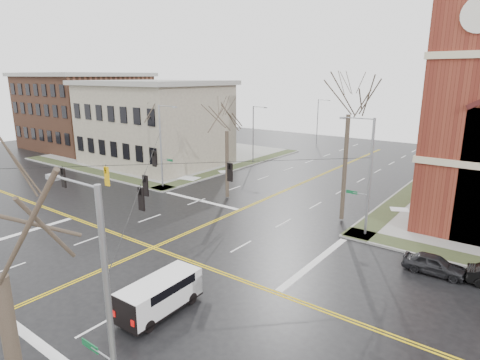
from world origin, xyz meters
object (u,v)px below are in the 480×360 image
Objects in this scene: signal_pole_se at (106,314)px; signal_pole_ne at (368,174)px; streetlight_north_a at (254,132)px; streetlight_north_b at (318,120)px; tree_ne at (349,107)px; signal_pole_nw at (162,144)px; cargo_van at (162,292)px; tree_nw_near at (227,127)px; tree_nw_far at (157,114)px; parked_car_a at (434,264)px.

signal_pole_ne is at bearing 90.00° from signal_pole_se.
streetlight_north_a and streetlight_north_b have the same top height.
streetlight_north_a is 24.63m from tree_ne.
streetlight_north_b is (0.67, 36.50, -0.48)m from signal_pole_nw.
streetlight_north_b reaches higher than cargo_van.
tree_ne reaches higher than signal_pole_ne.
signal_pole_ne is 1.00× the size of signal_pole_se.
signal_pole_ne is 1.86× the size of cargo_van.
streetlight_north_a is at bearing 143.10° from signal_pole_ne.
tree_nw_near reaches higher than signal_pole_nw.
tree_nw_far is at bearing -97.16° from streetlight_north_b.
tree_ne reaches higher than tree_nw_far.
tree_nw_far reaches higher than parked_car_a.
streetlight_north_a is (-21.97, 39.50, -0.48)m from signal_pole_se.
tree_ne is (2.08, 18.68, 8.58)m from cargo_van.
signal_pole_ne reaches higher than streetlight_north_a.
signal_pole_ne is 8.09m from parked_car_a.
tree_nw_far is (-4.24, -33.75, 3.30)m from streetlight_north_b.
tree_nw_near is at bearing -175.88° from tree_ne.
tree_ne is (11.94, 0.86, 2.36)m from tree_nw_near.
signal_pole_se is 0.67× the size of tree_ne.
tree_nw_near reaches higher than signal_pole_se.
signal_pole_se is at bearing -90.00° from signal_pole_ne.
signal_pole_nw is 1.12× the size of streetlight_north_a.
tree_nw_near reaches higher than streetlight_north_a.
signal_pole_nw is 0.89× the size of tree_nw_near.
signal_pole_ne is 22.64m from signal_pole_nw.
streetlight_north_a is at bearing 115.78° from tree_nw_near.
signal_pole_se is 1.86× the size of cargo_van.
signal_pole_nw reaches higher than streetlight_north_b.
tree_ne is (19.31, -34.39, 5.19)m from streetlight_north_b.
cargo_van is at bearing 126.41° from signal_pole_se.
tree_nw_far is (-26.22, 25.75, 2.82)m from signal_pole_se.
signal_pole_nw is at bearing -92.32° from streetlight_north_a.
signal_pole_nw reaches higher than cargo_van.
signal_pole_ne is 14.85m from tree_nw_near.
streetlight_north_a is at bearing 87.68° from signal_pole_nw.
tree_nw_far is (-4.24, -13.75, 3.30)m from streetlight_north_a.
tree_nw_far is 1.07× the size of tree_nw_near.
tree_nw_near reaches higher than signal_pole_ne.
tree_ne is at bearing 55.37° from parked_car_a.
parked_car_a is at bearing 73.24° from signal_pole_se.
parked_car_a is 33.46m from tree_nw_far.
signal_pole_nw is at bearing -171.15° from tree_nw_near.
cargo_van is 0.48× the size of tree_nw_near.
cargo_van is at bearing -72.01° from streetlight_north_b.
tree_nw_far is at bearing 136.47° from cargo_van.
signal_pole_ne is at bearing -4.89° from tree_nw_near.
parked_car_a is at bearing -13.11° from tree_nw_near.
parked_car_a is 0.28× the size of tree_ne.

